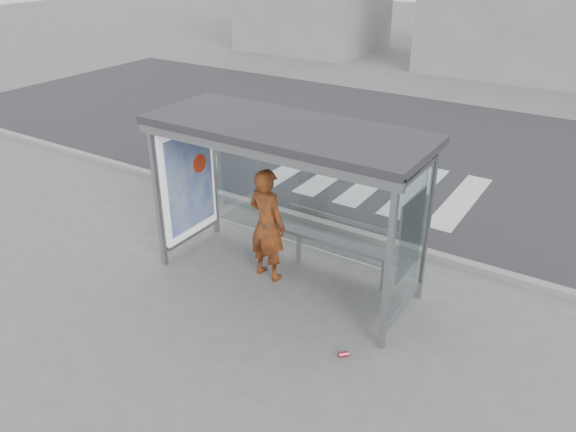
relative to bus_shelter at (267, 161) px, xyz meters
The scene contains 9 objects.
ground 2.02m from the bus_shelter, ahead, with size 80.00×80.00×0.00m, color #61615F.
road 7.22m from the bus_shelter, 86.94° to the left, with size 30.00×10.00×0.01m, color #2C2D2F.
curb 2.72m from the bus_shelter, 78.88° to the left, with size 30.00×0.18×0.12m, color gray.
crosswalk 4.86m from the bus_shelter, 91.66° to the left, with size 4.55×3.00×0.00m.
bus_shelter is the anchor object (origin of this frame).
building_center 17.95m from the bus_shelter, 88.81° to the left, with size 8.00×5.00×5.00m, color gray.
person 1.04m from the bus_shelter, 64.54° to the right, with size 0.69×0.45×1.89m, color #E64A15.
bench 1.81m from the bus_shelter, 26.50° to the left, with size 2.00×0.24×1.03m.
soda_can 3.06m from the bus_shelter, 30.84° to the right, with size 0.08×0.08×0.14m, color #DC405F.
Camera 1 is at (4.17, -6.48, 5.07)m, focal length 35.00 mm.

